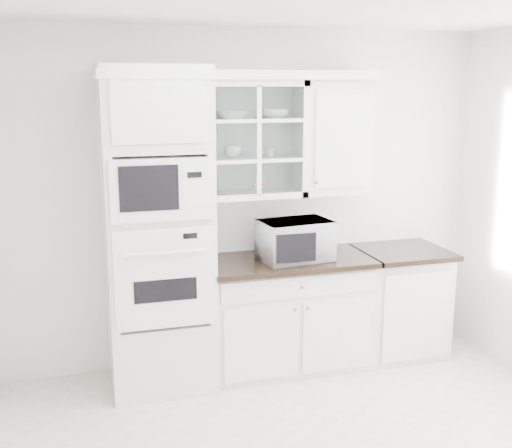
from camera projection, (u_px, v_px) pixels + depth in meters
name	position (u px, v px, depth m)	size (l,w,h in m)	color
room_shell	(300.00, 167.00, 3.87)	(4.00, 3.50, 2.70)	white
oven_column	(158.00, 232.00, 4.72)	(0.76, 0.68, 2.40)	silver
base_cabinet_run	(287.00, 312.00, 5.19)	(1.32, 0.67, 0.92)	silver
extra_base_cabinet	(398.00, 301.00, 5.46)	(0.72, 0.67, 0.92)	silver
upper_cabinet_glass	(253.00, 139.00, 4.95)	(0.80, 0.33, 0.90)	silver
upper_cabinet_solid	(334.00, 137.00, 5.13)	(0.55, 0.33, 0.90)	silver
crown_molding	(240.00, 75.00, 4.80)	(2.14, 0.38, 0.07)	white
countertop_microwave	(294.00, 240.00, 5.01)	(0.54, 0.45, 0.31)	white
bowl_a	(232.00, 115.00, 4.85)	(0.25, 0.25, 0.06)	white
bowl_b	(275.00, 114.00, 4.94)	(0.22, 0.22, 0.07)	white
cup_a	(233.00, 152.00, 4.93)	(0.12, 0.12, 0.10)	white
cup_b	(270.00, 152.00, 5.01)	(0.09, 0.09, 0.08)	white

